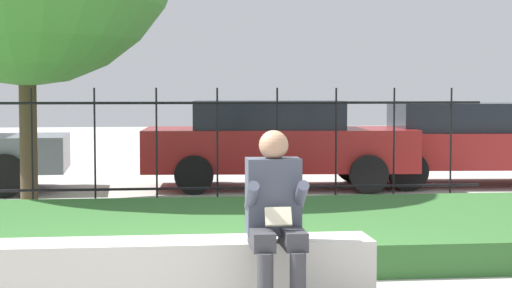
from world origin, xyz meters
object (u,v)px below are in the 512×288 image
object	(u,v)px
stone_bench	(161,278)
car_parked_right	(479,141)
car_parked_center	(276,142)
person_seated_reader	(275,213)

from	to	relation	value
stone_bench	car_parked_right	xyz separation A→B (m)	(5.29, 7.51, 0.50)
stone_bench	car_parked_center	bearing A→B (deg)	75.86
stone_bench	car_parked_right	size ratio (longest dim) A/B	0.65
stone_bench	car_parked_center	xyz separation A→B (m)	(1.87, 7.41, 0.52)
car_parked_center	car_parked_right	xyz separation A→B (m)	(3.42, 0.10, -0.02)
car_parked_right	person_seated_reader	bearing A→B (deg)	-115.68
car_parked_center	person_seated_reader	bearing A→B (deg)	-93.50
car_parked_right	car_parked_center	bearing A→B (deg)	-174.01
car_parked_center	car_parked_right	bearing A→B (deg)	6.10
person_seated_reader	car_parked_right	distance (m)	8.98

